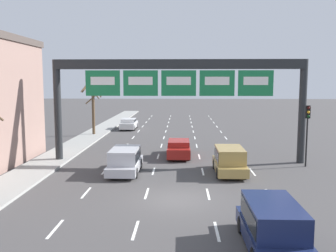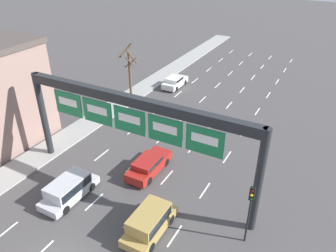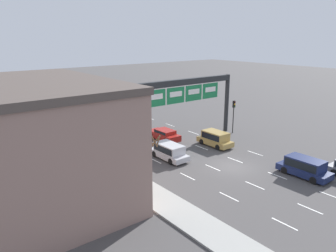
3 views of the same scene
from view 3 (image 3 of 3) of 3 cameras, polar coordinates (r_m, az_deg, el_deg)
ground_plane at (r=32.96m, az=11.07°, el=-6.99°), size 220.00×220.00×0.00m
sidewalk_left at (r=26.94m, az=-2.83°, el=-11.83°), size 2.80×110.00×0.15m
lane_dashes at (r=42.40m, az=-2.80°, el=-1.61°), size 10.02×67.00×0.01m
sign_gantry at (r=37.54m, az=1.07°, el=5.52°), size 18.64×0.70×7.60m
building_near at (r=26.67m, az=-22.29°, el=-2.68°), size 11.05×15.75×9.27m
car_white at (r=51.73m, az=-17.96°, el=1.61°), size 1.84×4.17×1.37m
suv_gold at (r=38.47m, az=8.23°, el=-2.06°), size 1.91×4.31×1.73m
suv_silver at (r=34.05m, az=0.21°, el=-4.30°), size 1.93×4.61×1.64m
car_red at (r=40.22m, az=-0.68°, el=-1.45°), size 1.82×4.69×1.37m
suv_navy at (r=32.43m, az=22.71°, el=-6.49°), size 1.97×4.69×1.73m
traffic_light_near_gantry at (r=43.45m, az=11.39°, el=2.75°), size 0.30×0.35×4.33m
tree_bare_closest at (r=25.43m, az=-3.18°, el=-5.42°), size 1.92×1.90×6.11m
tree_bare_second at (r=45.29m, az=-19.72°, el=3.10°), size 2.17×2.14×6.16m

